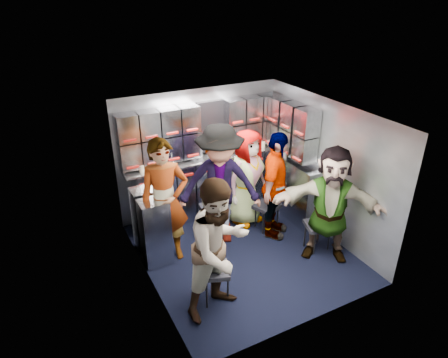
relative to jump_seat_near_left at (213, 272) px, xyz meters
name	(u,v)px	position (x,y,z in m)	size (l,w,h in m)	color
floor	(243,252)	(0.81, 0.63, -0.41)	(3.00, 3.00, 0.00)	black
wall_back	(200,152)	(0.81, 2.13, 0.64)	(2.80, 0.04, 2.10)	gray
wall_left	(145,214)	(-0.59, 0.63, 0.64)	(0.04, 3.00, 2.10)	gray
wall_right	(326,169)	(2.21, 0.63, 0.64)	(0.04, 3.00, 2.10)	gray
ceiling	(247,115)	(0.81, 0.63, 1.69)	(2.80, 3.00, 0.02)	silver
cart_bank_back	(206,186)	(0.81, 1.92, 0.09)	(2.68, 0.38, 0.99)	gray
cart_bank_left	(151,226)	(-0.38, 1.19, 0.09)	(0.38, 0.76, 0.99)	gray
counter	(205,158)	(0.81, 1.92, 0.61)	(2.68, 0.42, 0.03)	silver
locker_bank_back	(203,129)	(0.81, 1.98, 1.08)	(2.68, 0.28, 0.82)	gray
locker_bank_right	(292,129)	(2.06, 1.33, 1.08)	(0.28, 1.00, 0.82)	gray
right_cabinet	(291,187)	(2.06, 1.23, 0.09)	(0.28, 1.20, 1.00)	gray
coffee_niche	(211,127)	(0.99, 2.04, 1.06)	(0.46, 0.16, 0.84)	black
red_latch_strip	(211,170)	(0.81, 1.72, 0.47)	(2.60, 0.02, 0.03)	#A6160F
jump_seat_near_left	(213,272)	(0.00, 0.00, 0.00)	(0.49, 0.48, 0.46)	black
jump_seat_mid_left	(215,210)	(0.65, 1.28, 0.01)	(0.44, 0.42, 0.48)	black
jump_seat_center	(241,195)	(1.27, 1.55, -0.02)	(0.48, 0.47, 0.44)	black
jump_seat_mid_right	(267,207)	(1.45, 1.03, -0.03)	(0.47, 0.46, 0.43)	black
jump_seat_near_right	(318,227)	(1.82, 0.23, -0.03)	(0.44, 0.43, 0.42)	black
attendant_standing	(165,202)	(-0.20, 1.06, 0.50)	(0.66, 0.43, 1.81)	black
attendant_arc_a	(219,249)	(0.00, -0.18, 0.46)	(0.85, 0.66, 1.74)	black
attendant_arc_b	(220,186)	(0.65, 1.10, 0.52)	(1.20, 0.69, 1.86)	black
attendant_arc_c	(247,178)	(1.27, 1.37, 0.38)	(0.77, 0.50, 1.59)	black
attendant_arc_d	(275,186)	(1.45, 0.85, 0.43)	(0.99, 0.41, 1.69)	black
attendant_arc_e	(330,204)	(1.82, 0.05, 0.44)	(1.57, 0.50, 1.69)	black
bottle_left	(200,151)	(0.71, 1.87, 0.76)	(0.07, 0.07, 0.28)	white
bottle_mid	(171,159)	(0.21, 1.87, 0.73)	(0.06, 0.06, 0.22)	white
bottle_right	(253,141)	(1.69, 1.87, 0.76)	(0.06, 0.06, 0.28)	white
cup_left	(142,169)	(-0.26, 1.86, 0.67)	(0.07, 0.07, 0.10)	tan
cup_right	(263,144)	(1.87, 1.86, 0.67)	(0.08, 0.08, 0.10)	tan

